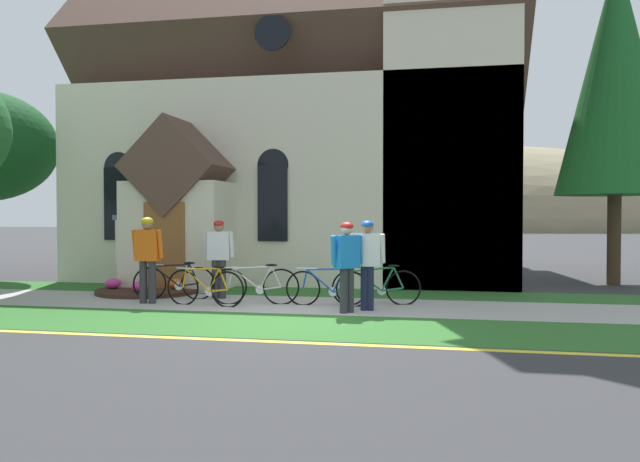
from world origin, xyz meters
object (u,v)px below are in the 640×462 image
Objects in this scene: bicycle_red at (174,282)px; cyclist_in_green_jersey at (347,260)px; bicycle_black at (255,285)px; church_sign at (156,241)px; bicycle_orange at (377,287)px; bicycle_green at (205,287)px; cyclist_in_blue_jersey at (367,258)px; roadside_conifer at (616,74)px; cyclist_in_orange_jersey at (219,253)px; cyclist_in_white_jersey at (147,252)px; bicycle_white at (328,287)px.

cyclist_in_green_jersey is (3.90, -1.18, 0.61)m from bicycle_red.
church_sign is at bearing 149.42° from bicycle_black.
church_sign is at bearing 165.77° from bicycle_orange.
church_sign is 1.25× the size of bicycle_orange.
bicycle_red is 1.29m from bicycle_green.
church_sign reaches higher than bicycle_orange.
cyclist_in_blue_jersey is 0.20× the size of roadside_conifer.
bicycle_red is 0.99× the size of bicycle_green.
cyclist_in_orange_jersey is (1.94, -1.06, -0.20)m from church_sign.
bicycle_orange is at bearing -5.02° from cyclist_in_orange_jersey.
bicycle_red is 1.01m from cyclist_in_white_jersey.
cyclist_in_orange_jersey reaches higher than bicycle_black.
bicycle_white is at bearing -141.36° from roadside_conifer.
bicycle_black is 1.05× the size of cyclist_in_orange_jersey.
cyclist_in_green_jersey is 0.20× the size of roadside_conifer.
cyclist_in_green_jersey is 0.49m from cyclist_in_blue_jersey.
cyclist_in_blue_jersey is 9.20m from roadside_conifer.
church_sign is 1.30× the size of cyclist_in_blue_jersey.
church_sign is at bearing 159.19° from bicycle_white.
cyclist_in_white_jersey is 1.05× the size of cyclist_in_green_jersey.
cyclist_in_white_jersey is at bearing -151.22° from roadside_conifer.
cyclist_in_green_jersey is at bearing -16.81° from bicycle_red.
bicycle_black is 1.03× the size of bicycle_green.
roadside_conifer is at bearing 45.11° from cyclist_in_green_jersey.
bicycle_white is 3.74m from cyclist_in_white_jersey.
cyclist_in_green_jersey reaches higher than bicycle_green.
roadside_conifer reaches higher than cyclist_in_green_jersey.
bicycle_orange is at bearing 82.99° from cyclist_in_blue_jersey.
bicycle_white is at bearing 2.29° from bicycle_black.
bicycle_white is 1.03× the size of cyclist_in_green_jersey.
bicycle_red is 3.42m from bicycle_white.
cyclist_in_white_jersey is (-4.59, -0.70, 0.67)m from bicycle_orange.
cyclist_in_blue_jersey reaches higher than bicycle_white.
bicycle_green is at bearing -46.34° from church_sign.
cyclist_in_green_jersey is (4.16, -0.46, -0.06)m from cyclist_in_white_jersey.
bicycle_red is (-1.91, 0.40, -0.01)m from bicycle_black.
cyclist_in_orange_jersey is (0.89, 0.29, 0.62)m from bicycle_red.
bicycle_red is 0.20× the size of roadside_conifer.
bicycle_red is at bearing 168.22° from bicycle_black.
bicycle_red is 4.12m from cyclist_in_green_jersey.
cyclist_in_white_jersey reaches higher than bicycle_green.
cyclist_in_white_jersey is at bearing 178.68° from cyclist_in_blue_jersey.
cyclist_in_orange_jersey is 3.51m from cyclist_in_blue_jersey.
cyclist_in_white_jersey reaches higher than bicycle_black.
bicycle_orange reaches higher than bicycle_red.
cyclist_in_orange_jersey is at bearing 165.93° from bicycle_white.
bicycle_orange is 9.00m from roadside_conifer.
church_sign is at bearing 151.31° from cyclist_in_orange_jersey.
church_sign is 5.61m from bicycle_orange.
cyclist_in_green_jersey is 0.99× the size of cyclist_in_blue_jersey.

